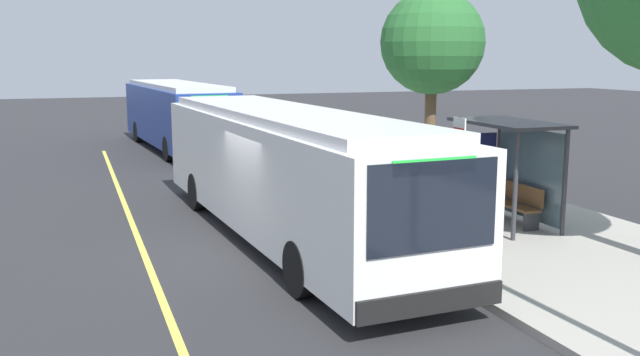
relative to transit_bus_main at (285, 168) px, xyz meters
name	(u,v)px	position (x,y,z in m)	size (l,w,h in m)	color
ground_plane	(254,253)	(1.03, -1.01, -1.62)	(120.00, 120.00, 0.00)	#2B2B2D
sidewalk_curb	(496,227)	(1.03, 4.99, -1.54)	(44.00, 6.40, 0.15)	#A8A399
lane_stripe_center	(148,263)	(1.03, -3.21, -1.61)	(36.00, 0.14, 0.01)	#E0D64C
transit_bus_main	(285,168)	(0.00, 0.00, 0.00)	(12.67, 3.33, 2.95)	white
transit_bus_second	(177,113)	(-16.38, -0.04, 0.00)	(11.49, 3.43, 2.95)	navy
bus_shelter	(508,150)	(0.93, 5.30, 0.30)	(2.90, 1.60, 2.48)	#333338
waiting_bench	(516,204)	(1.12, 5.45, -0.99)	(1.60, 0.48, 0.95)	brown
route_sign_post	(459,166)	(2.93, 2.75, 0.34)	(0.44, 0.08, 2.80)	#333338
pedestrian_commuter	(465,211)	(3.26, 2.72, -0.50)	(0.24, 0.40, 1.69)	#282D47
street_tree_downstreet	(432,43)	(-4.61, 6.19, 2.90)	(3.24, 3.24, 6.02)	brown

